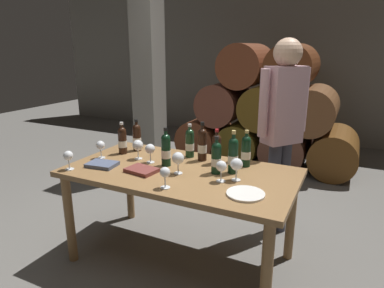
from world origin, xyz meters
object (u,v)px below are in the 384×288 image
object	(u,v)px
wine_bottle_0	(216,157)
tasting_notebook	(102,164)
wine_glass_0	(150,149)
wine_bottle_7	(190,143)
wine_glass_2	(138,146)
wine_bottle_5	(217,149)
leather_ledger	(142,170)
wine_glass_4	(178,159)
dining_table	(180,181)
wine_glass_1	(221,167)
sommelier_presenting	(283,121)
wine_glass_3	(165,173)
wine_bottle_3	(233,155)
wine_glass_7	(101,146)
wine_bottle_4	(137,137)
wine_glass_6	(68,156)
wine_bottle_2	(246,151)
wine_bottle_6	(202,144)
wine_glass_5	(237,165)
serving_plate	(246,194)
wine_bottle_8	(122,140)
wine_bottle_1	(166,149)

from	to	relation	value
wine_bottle_0	tasting_notebook	bearing A→B (deg)	-163.77
wine_glass_0	wine_bottle_7	bearing A→B (deg)	51.39
wine_glass_2	tasting_notebook	distance (m)	0.32
wine_bottle_5	leather_ledger	world-z (taller)	wine_bottle_5
wine_glass_4	wine_bottle_5	bearing A→B (deg)	63.27
dining_table	wine_glass_2	xyz separation A→B (m)	(-0.43, 0.08, 0.20)
wine_glass_1	tasting_notebook	distance (m)	0.94
wine_glass_2	sommelier_presenting	distance (m)	1.23
wine_glass_0	wine_glass_3	world-z (taller)	wine_glass_0
wine_bottle_3	sommelier_presenting	xyz separation A→B (m)	(0.21, 0.63, 0.15)
wine_glass_7	sommelier_presenting	xyz separation A→B (m)	(1.30, 0.79, 0.18)
wine_bottle_5	wine_glass_7	distance (m)	0.95
wine_glass_2	sommelier_presenting	bearing A→B (deg)	33.60
wine_bottle_0	wine_bottle_4	size ratio (longest dim) A/B	0.98
wine_glass_6	sommelier_presenting	bearing A→B (deg)	39.59
wine_glass_7	wine_bottle_2	bearing A→B (deg)	16.43
wine_bottle_6	wine_glass_7	bearing A→B (deg)	-157.83
wine_bottle_5	wine_glass_1	size ratio (longest dim) A/B	1.87
wine_bottle_2	wine_glass_5	distance (m)	0.31
wine_bottle_3	sommelier_presenting	bearing A→B (deg)	71.40
wine_glass_5	leather_ledger	size ratio (longest dim) A/B	0.72
wine_glass_0	serving_plate	world-z (taller)	wine_glass_0
wine_bottle_8	wine_glass_3	distance (m)	0.85
wine_glass_4	wine_glass_7	bearing A→B (deg)	177.45
wine_glass_2	tasting_notebook	world-z (taller)	wine_glass_2
wine_glass_3	wine_glass_4	size ratio (longest dim) A/B	0.89
leather_ledger	serving_plate	xyz separation A→B (m)	(0.81, -0.05, -0.01)
wine_glass_0	wine_bottle_8	bearing A→B (deg)	163.75
wine_bottle_4	wine_bottle_6	xyz separation A→B (m)	(0.63, 0.00, 0.01)
wine_bottle_8	wine_bottle_4	bearing A→B (deg)	65.11
wine_bottle_5	wine_glass_7	size ratio (longest dim) A/B	1.88
wine_bottle_0	wine_glass_6	distance (m)	1.09
wine_glass_4	sommelier_presenting	size ratio (longest dim) A/B	0.09
wine_bottle_5	wine_glass_7	world-z (taller)	wine_bottle_5
wine_bottle_1	wine_glass_0	size ratio (longest dim) A/B	1.96
wine_bottle_1	wine_bottle_4	world-z (taller)	wine_bottle_1
wine_bottle_0	wine_glass_0	bearing A→B (deg)	-178.73
wine_glass_6	sommelier_presenting	distance (m)	1.74
wine_glass_1	wine_glass_6	world-z (taller)	wine_glass_1
wine_glass_1	wine_glass_5	xyz separation A→B (m)	(0.09, 0.07, 0.01)
wine_bottle_2	wine_glass_6	xyz separation A→B (m)	(-1.16, -0.65, -0.02)
wine_bottle_0	wine_glass_5	bearing A→B (deg)	-20.78
wine_bottle_1	wine_bottle_5	world-z (taller)	wine_bottle_1
wine_bottle_4	wine_bottle_6	bearing A→B (deg)	0.37
wine_glass_5	wine_bottle_5	bearing A→B (deg)	133.67
wine_bottle_5	wine_glass_5	distance (m)	0.37
dining_table	tasting_notebook	xyz separation A→B (m)	(-0.58, -0.19, 0.11)
wine_bottle_4	wine_glass_4	bearing A→B (deg)	-29.97
dining_table	wine_glass_2	size ratio (longest dim) A/B	10.53
wine_bottle_6	leather_ledger	xyz separation A→B (m)	(-0.29, -0.44, -0.12)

